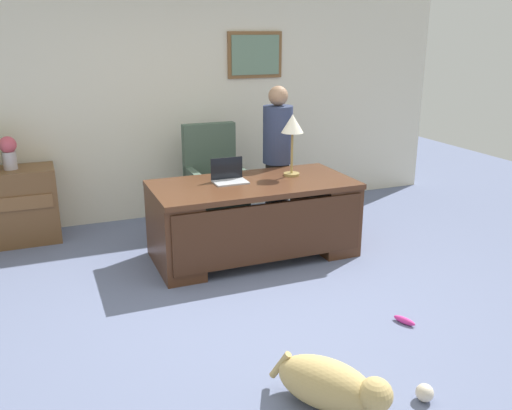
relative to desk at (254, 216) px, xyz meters
name	(u,v)px	position (x,y,z in m)	size (l,w,h in m)	color
ground_plane	(257,304)	(-0.36, -0.95, -0.41)	(12.00, 12.00, 0.00)	slate
back_wall	(173,101)	(-0.35, 1.64, 0.94)	(7.00, 0.16, 2.70)	beige
desk	(254,216)	(0.00, 0.00, 0.00)	(1.94, 0.95, 0.75)	#4C2B19
armchair	(214,182)	(-0.08, 1.02, 0.09)	(0.60, 0.59, 1.15)	#475B4C
person_standing	(277,158)	(0.53, 0.65, 0.40)	(0.32, 0.32, 1.59)	#262323
dog_lying	(331,385)	(-0.44, -2.31, -0.26)	(0.60, 0.68, 0.30)	tan
laptop	(229,176)	(-0.21, 0.14, 0.39)	(0.32, 0.22, 0.22)	#B2B5BA
desk_lamp	(292,128)	(0.46, 0.13, 0.82)	(0.22, 0.22, 0.61)	#9E8447
vase_with_flowers	(9,151)	(-2.16, 1.30, 0.56)	(0.17, 0.17, 0.34)	#BAAFB3
dog_toy_ball	(425,393)	(0.11, -2.47, -0.36)	(0.11, 0.11, 0.11)	beige
dog_toy_bone	(404,320)	(0.57, -1.66, -0.39)	(0.18, 0.05, 0.05)	#D8338C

